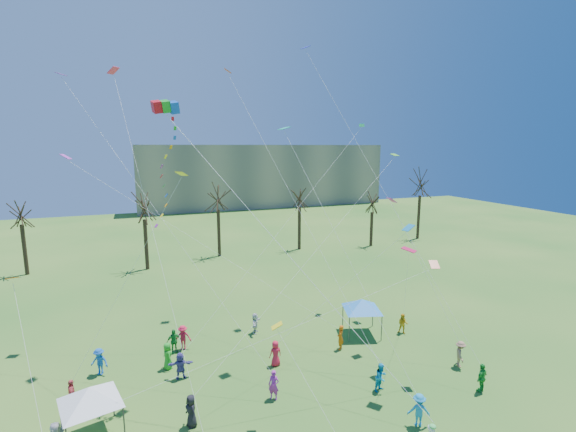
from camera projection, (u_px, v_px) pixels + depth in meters
name	position (u px, v px, depth m)	size (l,w,h in m)	color
distant_building	(262.00, 175.00, 100.73)	(60.00, 14.00, 15.00)	gray
bare_tree_row	(217.00, 205.00, 51.69)	(69.24, 8.90, 10.89)	black
big_box_kite	(171.00, 174.00, 22.73)	(6.07, 6.59, 21.24)	red
canopy_tent_white	(90.00, 395.00, 19.94)	(3.73, 3.73, 2.89)	#3F3F44
canopy_tent_blue	(362.00, 305.00, 31.38)	(3.66, 3.66, 2.88)	#3F3F44
festival_crowd	(254.00, 371.00, 24.87)	(25.16, 15.57, 1.84)	#C13B18
small_kites_aloft	(274.00, 178.00, 27.27)	(27.25, 19.78, 32.23)	orange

